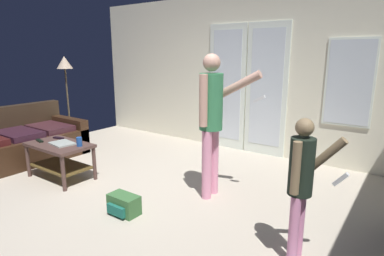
# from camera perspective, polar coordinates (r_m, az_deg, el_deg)

# --- Properties ---
(ground_plane) EXTENTS (6.35, 5.26, 0.02)m
(ground_plane) POSITION_cam_1_polar(r_m,az_deg,el_deg) (3.89, -10.72, -12.74)
(ground_plane) COLOR #BCB09D
(wall_back_with_doors) EXTENTS (6.35, 0.09, 2.68)m
(wall_back_with_doors) POSITION_cam_1_polar(r_m,az_deg,el_deg) (5.59, 8.80, 9.26)
(wall_back_with_doors) COLOR #EBE5CA
(wall_back_with_doors) RESTS_ON ground_plane
(leather_couch) EXTENTS (0.99, 1.91, 0.83)m
(leather_couch) POSITION_cam_1_polar(r_m,az_deg,el_deg) (5.74, -28.73, -2.50)
(leather_couch) COLOR #362113
(leather_couch) RESTS_ON ground_plane
(coffee_table) EXTENTS (0.90, 0.53, 0.49)m
(coffee_table) POSITION_cam_1_polar(r_m,az_deg,el_deg) (4.70, -22.47, -4.16)
(coffee_table) COLOR #4E3630
(coffee_table) RESTS_ON ground_plane
(person_adult) EXTENTS (0.69, 0.49, 1.67)m
(person_adult) POSITION_cam_1_polar(r_m,az_deg,el_deg) (3.65, 3.62, 2.61)
(person_adult) COLOR pink
(person_adult) RESTS_ON ground_plane
(person_child) EXTENTS (0.42, 0.32, 1.20)m
(person_child) POSITION_cam_1_polar(r_m,az_deg,el_deg) (2.67, 18.95, -8.54)
(person_child) COLOR pink
(person_child) RESTS_ON ground_plane
(floor_lamp) EXTENTS (0.28, 0.28, 1.62)m
(floor_lamp) POSITION_cam_1_polar(r_m,az_deg,el_deg) (6.46, -21.67, 9.52)
(floor_lamp) COLOR #30332C
(floor_lamp) RESTS_ON ground_plane
(backpack) EXTENTS (0.34, 0.23, 0.21)m
(backpack) POSITION_cam_1_polar(r_m,az_deg,el_deg) (3.58, -12.11, -13.21)
(backpack) COLOR #3A6A39
(backpack) RESTS_ON ground_plane
(laptop_closed) EXTENTS (0.36, 0.29, 0.02)m
(laptop_closed) POSITION_cam_1_polar(r_m,az_deg,el_deg) (4.62, -22.11, -2.55)
(laptop_closed) COLOR #ACB5AD
(laptop_closed) RESTS_ON coffee_table
(cup_near_edge) EXTENTS (0.07, 0.07, 0.12)m
(cup_near_edge) POSITION_cam_1_polar(r_m,az_deg,el_deg) (4.42, -19.45, -2.33)
(cup_near_edge) COLOR #1E4A9C
(cup_near_edge) RESTS_ON coffee_table
(tv_remote_black) EXTENTS (0.18, 0.08, 0.02)m
(tv_remote_black) POSITION_cam_1_polar(r_m,az_deg,el_deg) (4.92, -22.69, -1.65)
(tv_remote_black) COLOR black
(tv_remote_black) RESTS_ON coffee_table
(dvd_remote_slim) EXTENTS (0.18, 0.08, 0.02)m
(dvd_remote_slim) POSITION_cam_1_polar(r_m,az_deg,el_deg) (4.88, -25.53, -2.05)
(dvd_remote_slim) COLOR black
(dvd_remote_slim) RESTS_ON coffee_table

